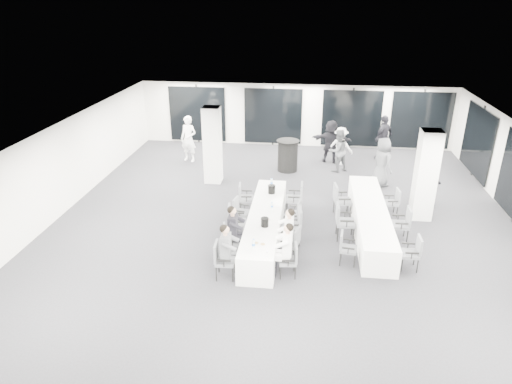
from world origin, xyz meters
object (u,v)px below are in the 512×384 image
Objects in this scene: chair_side_left_near at (346,246)px; standing_guest_e at (383,159)px; banquet_table_main at (265,225)px; standing_guest_d at (384,134)px; chair_main_right_near at (291,258)px; standing_guest_c at (341,144)px; chair_main_right_mid at (294,223)px; standing_guest_b at (338,148)px; banquet_table_side at (370,219)px; chair_main_left_fourth at (240,210)px; chair_side_left_mid at (343,219)px; chair_side_right_mid at (403,222)px; ice_bucket_near at (265,222)px; ice_bucket_far at (272,189)px; standing_guest_h at (431,178)px; chair_main_right_second at (292,241)px; standing_guest_f at (331,139)px; chair_main_left_far at (244,196)px; chair_main_right_fourth at (295,212)px; chair_side_right_far at (393,201)px; chair_main_left_near at (222,258)px; chair_main_left_mid at (235,220)px; standing_guest_g at (188,136)px; chair_side_right_near at (413,251)px; chair_main_left_second at (229,238)px; cocktail_table at (288,155)px; chair_side_left_far at (340,198)px.

chair_side_left_near is 5.74m from standing_guest_e.
banquet_table_main is 2.35× the size of standing_guest_d.
standing_guest_c is at bearing -17.05° from chair_main_right_near.
chair_main_right_mid is 6.07m from standing_guest_b.
standing_guest_c is at bearing 95.92° from banquet_table_side.
chair_main_left_fourth is 0.83× the size of chair_side_left_mid.
ice_bucket_near is (-3.78, -1.06, 0.31)m from chair_side_right_mid.
ice_bucket_far is (-0.01, 2.22, 0.01)m from ice_bucket_near.
standing_guest_h is at bearing 121.67° from chair_main_left_fourth.
chair_main_right_second is 0.45× the size of standing_guest_f.
chair_side_right_mid is (1.68, 0.10, -0.04)m from chair_side_left_mid.
chair_main_left_far reaches higher than banquet_table_main.
chair_main_right_fourth is 7.50m from standing_guest_d.
banquet_table_side is at bearing 120.83° from chair_side_left_mid.
chair_side_right_far is (1.67, 1.70, -0.10)m from chair_side_left_mid.
chair_main_left_near is 0.93× the size of chair_main_left_mid.
standing_guest_g is at bearing 141.33° from banquet_table_side.
chair_main_left_mid is 1.18× the size of chair_main_right_near.
chair_side_right_near is 0.42× the size of standing_guest_g.
chair_main_right_mid reaches higher than chair_main_right_fourth.
standing_guest_h is 5.33m from ice_bucket_far.
chair_main_right_mid is 6.88m from standing_guest_c.
chair_main_left_second is at bearing 109.93° from chair_main_right_mid.
cocktail_table reaches higher than banquet_table_main.
ice_bucket_far is (0.89, -0.20, 0.36)m from chair_main_left_far.
standing_guest_b is 1.04× the size of standing_guest_h.
ice_bucket_far is at bearing 90.22° from ice_bucket_near.
chair_main_left_mid is (-3.86, -0.93, 0.20)m from banquet_table_side.
cocktail_table reaches higher than chair_side_right_near.
banquet_table_main is at bearing 61.63° from chair_main_left_fourth.
standing_guest_g reaches higher than chair_main_left_near.
chair_side_right_near is 1.50m from chair_side_right_mid.
chair_main_right_mid reaches higher than banquet_table_main.
chair_main_right_second is (1.66, 1.05, -0.02)m from chair_main_left_near.
ice_bucket_far reaches higher than chair_side_right_far.
chair_side_right_mid is (1.66, 1.41, 0.07)m from chair_side_left_near.
chair_main_left_second is at bearing -154.27° from banquet_table_side.
standing_guest_c is 0.82× the size of standing_guest_g.
chair_side_right_near is at bearing 38.44° from standing_guest_d.
chair_main_left_near is 8.85m from standing_guest_g.
standing_guest_g is at bearing 27.45° from chair_main_right_mid.
chair_main_right_mid reaches higher than chair_side_right_near.
chair_side_left_near is at bearing 56.32° from standing_guest_b.
chair_main_right_second reaches higher than banquet_table_main.
standing_guest_d is at bearing 138.34° from chair_main_left_mid.
chair_main_left_near is 6.17m from chair_side_right_far.
chair_side_right_near is (1.67, -1.40, -0.08)m from chair_side_left_mid.
banquet_table_main is at bearing -60.67° from chair_side_left_far.
chair_main_right_second is 3.02m from chair_side_right_near.
chair_main_right_fourth is (-0.02, 0.94, -0.10)m from chair_main_right_mid.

